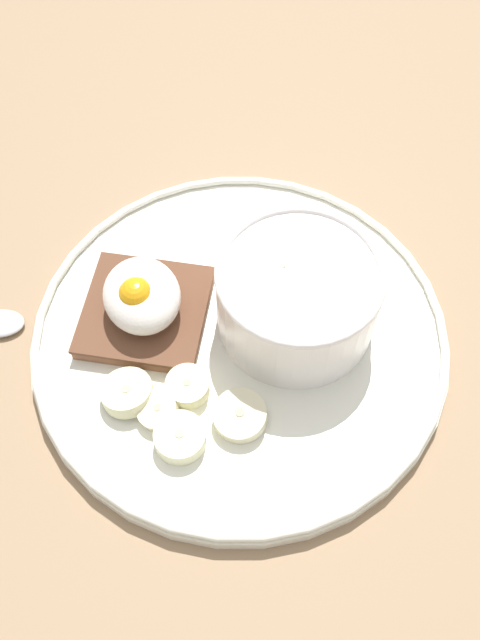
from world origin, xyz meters
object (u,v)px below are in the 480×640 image
object	(u,v)px
banana_slice_front	(188,387)
banana_slice_back	(158,411)
poached_egg	(141,295)
toast_slice	(145,312)
banana_slice_inner	(127,393)
banana_slice_left	(180,438)
banana_slice_right	(240,416)
oatmeal_bowl	(296,291)

from	to	relation	value
banana_slice_front	banana_slice_back	distance (cm)	2.60
poached_egg	banana_slice_front	distance (cm)	7.16
toast_slice	banana_slice_front	xyz separation A→B (cm)	(-6.70, -1.41, -0.01)
toast_slice	banana_slice_inner	world-z (taller)	banana_slice_inner
toast_slice	banana_slice_inner	distance (cm)	6.51
toast_slice	banana_slice_left	distance (cm)	10.12
banana_slice_left	banana_slice_right	xyz separation A→B (cm)	(0.35, -4.19, 0.02)
oatmeal_bowl	banana_slice_inner	bearing A→B (deg)	102.79
toast_slice	poached_egg	world-z (taller)	poached_egg
oatmeal_bowl	banana_slice_right	bearing A→B (deg)	137.95
toast_slice	banana_slice_back	bearing A→B (deg)	173.23
banana_slice_inner	banana_slice_front	bearing A→B (deg)	-100.42
banana_slice_front	banana_slice_left	world-z (taller)	same
toast_slice	banana_slice_left	bearing A→B (deg)	-180.00
toast_slice	poached_egg	size ratio (longest dim) A/B	1.85
banana_slice_front	poached_egg	bearing A→B (deg)	12.36
oatmeal_bowl	banana_slice_left	bearing A→B (deg)	124.60
poached_egg	banana_slice_back	bearing A→B (deg)	173.54
banana_slice_left	banana_slice_right	distance (cm)	4.21
poached_egg	banana_slice_left	xyz separation A→B (cm)	(-10.06, -0.05, -2.25)
banana_slice_front	banana_slice_right	xyz separation A→B (cm)	(-3.07, -2.78, 0.02)
oatmeal_bowl	toast_slice	xyz separation A→B (cm)	(3.04, 10.27, -2.53)
banana_slice_right	banana_slice_front	bearing A→B (deg)	42.19
banana_slice_back	banana_slice_front	bearing A→B (deg)	-64.04
banana_slice_front	banana_slice_back	xyz separation A→B (cm)	(-1.14, 2.34, -0.02)
oatmeal_bowl	poached_egg	world-z (taller)	oatmeal_bowl
banana_slice_front	banana_slice_inner	size ratio (longest dim) A/B	0.91
poached_egg	banana_slice_inner	size ratio (longest dim) A/B	1.40
banana_slice_right	oatmeal_bowl	bearing A→B (deg)	-42.05
poached_egg	banana_slice_left	bearing A→B (deg)	-179.72
banana_slice_front	banana_slice_inner	xyz separation A→B (cm)	(0.74, 4.02, 0.03)
toast_slice	banana_slice_right	bearing A→B (deg)	-156.78
oatmeal_bowl	banana_slice_left	xyz separation A→B (cm)	(-7.08, 10.27, -2.55)
poached_egg	banana_slice_front	bearing A→B (deg)	-167.64
poached_egg	banana_slice_right	bearing A→B (deg)	-156.42
oatmeal_bowl	poached_egg	size ratio (longest dim) A/B	1.82
oatmeal_bowl	banana_slice_right	xyz separation A→B (cm)	(-6.74, 6.08, -2.53)
oatmeal_bowl	poached_egg	distance (cm)	10.74
poached_egg	banana_slice_left	world-z (taller)	poached_egg
banana_slice_inner	toast_slice	bearing A→B (deg)	-23.67
banana_slice_back	banana_slice_right	xyz separation A→B (cm)	(-1.93, -5.12, 0.04)
poached_egg	banana_slice_inner	xyz separation A→B (cm)	(-5.90, 2.57, -2.22)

